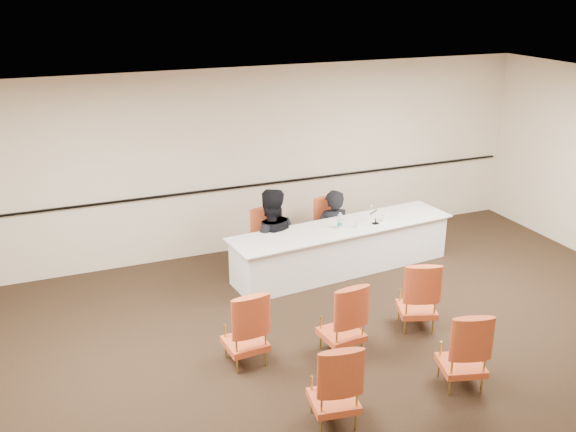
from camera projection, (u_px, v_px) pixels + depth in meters
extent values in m
plane|color=black|center=(362.00, 374.00, 7.36)|extent=(10.00, 10.00, 0.00)
plane|color=white|center=(374.00, 115.00, 6.32)|extent=(10.00, 10.00, 0.00)
cube|color=beige|center=(247.00, 161.00, 10.31)|extent=(10.00, 0.04, 3.00)
cube|color=black|center=(248.00, 186.00, 10.41)|extent=(9.80, 0.04, 0.03)
imported|color=black|center=(332.00, 239.00, 10.42)|extent=(0.61, 0.40, 1.66)
imported|color=black|center=(270.00, 246.00, 9.89)|extent=(1.00, 0.84, 1.84)
cube|color=white|center=(377.00, 222.00, 9.93)|extent=(0.33, 0.26, 0.00)
cylinder|color=silver|center=(357.00, 224.00, 9.70)|extent=(0.09, 0.09, 0.10)
cylinder|color=white|center=(385.00, 217.00, 9.91)|extent=(0.11, 0.11, 0.14)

